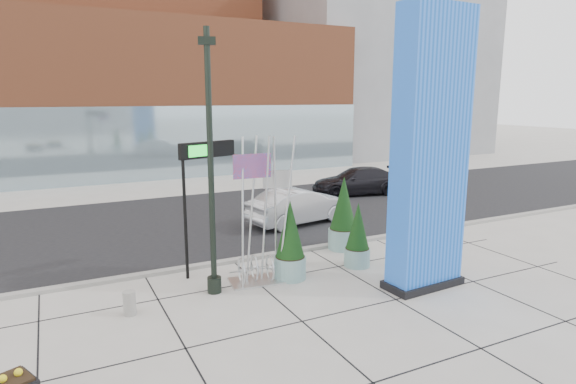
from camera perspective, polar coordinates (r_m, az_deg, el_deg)
name	(u,v)px	position (r m, az deg, el deg)	size (l,w,h in m)	color
ground	(251,314)	(13.10, -4.44, -14.18)	(160.00, 160.00, 0.00)	#9E9991
street_asphalt	(166,225)	(22.16, -14.28, -3.77)	(80.00, 12.00, 0.02)	black
curb_edge	(206,265)	(16.58, -9.73, -8.51)	(80.00, 0.30, 0.12)	gray
tower_podium	(125,98)	(38.37, -18.80, 10.47)	(34.00, 10.00, 11.00)	#A0502E
tower_glass_front	(138,144)	(33.77, -17.33, 5.43)	(34.00, 0.60, 5.00)	#8CA5B2
building_grey_parking	(364,64)	(52.76, 8.99, 14.77)	(20.00, 18.00, 18.00)	slate
blue_pylon	(430,157)	(14.39, 16.46, 3.98)	(2.49, 1.22, 8.10)	blue
lamp_post	(211,190)	(13.64, -9.06, 0.23)	(0.50, 0.41, 7.44)	black
public_art_sculpture	(262,244)	(14.80, -3.05, -6.20)	(2.09, 1.22, 4.51)	silver
concrete_bollard	(130,303)	(13.52, -18.27, -12.40)	(0.33, 0.33, 0.64)	gray
overhead_street_sign	(206,162)	(14.98, -9.67, 3.51)	(1.95, 0.79, 4.24)	black
round_planter_east	(358,236)	(16.29, 8.25, -5.22)	(0.87, 0.87, 2.18)	#7CA6A4
round_planter_mid	(343,215)	(17.99, 6.58, -2.72)	(1.10, 1.10, 2.75)	#7CA6A4
round_planter_west	(290,242)	(15.00, 0.24, -5.92)	(1.01, 1.01, 2.52)	#7CA6A4
car_silver_mid	(299,206)	(21.55, 1.35, -1.68)	(1.69, 4.86, 1.60)	#B6B8BE
car_dark_east	(357,181)	(28.31, 8.20, 1.27)	(2.17, 5.34, 1.55)	black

